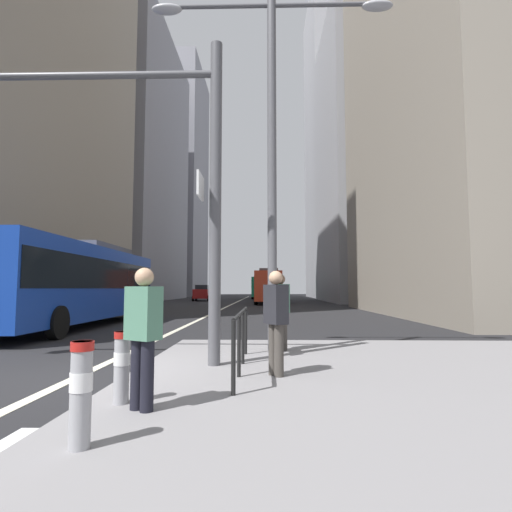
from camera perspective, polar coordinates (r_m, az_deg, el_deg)
name	(u,v)px	position (r m, az deg, el deg)	size (l,w,h in m)	color
ground_plane	(217,311)	(27.06, -5.50, -7.79)	(160.00, 160.00, 0.00)	black
median_island	(429,391)	(6.42, 23.24, -17.18)	(9.00, 10.00, 0.15)	gray
lane_centre_line	(230,305)	(37.00, -3.64, -6.93)	(0.20, 80.00, 0.01)	beige
office_tower_left_mid	(124,168)	(58.82, -18.15, 11.79)	(12.85, 23.82, 35.76)	gray
office_tower_left_far	(170,182)	(84.24, -12.05, 10.19)	(12.92, 18.26, 45.75)	gray
office_tower_right_mid	(381,163)	(51.55, 17.24, 12.48)	(13.57, 18.17, 32.95)	#9E9EA3
office_tower_right_far	(345,145)	(73.95, 12.47, 15.06)	(12.27, 17.28, 52.51)	#9E9EA3
city_bus_blue_oncoming	(77,280)	(17.44, -23.93, -3.15)	(2.78, 11.89, 3.40)	#14389E
city_bus_red_receding	(269,285)	(41.14, 1.91, -4.15)	(2.92, 11.37, 3.40)	red
city_bus_red_distant	(262,286)	(60.31, 0.88, -4.30)	(2.94, 11.37, 3.40)	#198456
car_oncoming_mid	(202,293)	(50.10, -7.62, -5.16)	(2.17, 4.35, 1.94)	maroon
car_receding_near	(265,293)	(50.93, 1.25, -5.19)	(2.18, 4.29, 1.94)	#B2A899
traffic_signal_gantry	(91,147)	(8.39, -22.33, 14.06)	(6.93, 0.65, 6.00)	#515156
street_lamp_post	(272,119)	(9.48, 2.25, 18.82)	(5.50, 0.32, 8.00)	#56565B
bollard_left	(81,388)	(3.96, -23.51, -16.80)	(0.20, 0.20, 0.90)	#99999E
bollard_right	(122,363)	(5.25, -18.44, -14.17)	(0.20, 0.20, 0.84)	#99999E
pedestrian_railing	(241,328)	(6.93, -2.12, -10.15)	(0.06, 3.30, 0.98)	black
pedestrian_waiting	(280,308)	(9.02, 3.45, -7.32)	(0.43, 0.32, 1.69)	#423D38
pedestrian_walking	(143,331)	(4.83, -15.67, -10.16)	(0.45, 0.40, 1.60)	black
pedestrian_far	(276,317)	(6.45, 2.83, -8.64)	(0.40, 0.45, 1.64)	#423D38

